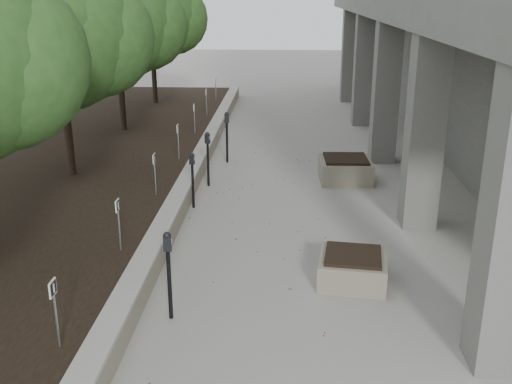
% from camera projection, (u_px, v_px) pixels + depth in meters
% --- Properties ---
extents(retaining_wall, '(0.39, 26.00, 0.50)m').
position_uv_depth(retaining_wall, '(196.00, 170.00, 15.71)').
color(retaining_wall, gray).
rests_on(retaining_wall, ground).
extents(planting_bed, '(7.00, 26.00, 0.40)m').
position_uv_depth(planting_bed, '(60.00, 169.00, 15.90)').
color(planting_bed, black).
rests_on(planting_bed, ground).
extents(crabapple_tree_3, '(4.60, 4.00, 5.44)m').
position_uv_depth(crabapple_tree_3, '(61.00, 64.00, 13.97)').
color(crabapple_tree_3, '#264F1E').
rests_on(crabapple_tree_3, planting_bed).
extents(crabapple_tree_4, '(4.60, 4.00, 5.44)m').
position_uv_depth(crabapple_tree_4, '(118.00, 45.00, 18.69)').
color(crabapple_tree_4, '#264F1E').
rests_on(crabapple_tree_4, planting_bed).
extents(crabapple_tree_5, '(4.60, 4.00, 5.44)m').
position_uv_depth(crabapple_tree_5, '(152.00, 34.00, 23.41)').
color(crabapple_tree_5, '#264F1E').
rests_on(crabapple_tree_5, planting_bed).
extents(parking_sign_2, '(0.04, 0.22, 0.96)m').
position_uv_depth(parking_sign_2, '(56.00, 314.00, 7.50)').
color(parking_sign_2, black).
rests_on(parking_sign_2, planting_bed).
extents(parking_sign_3, '(0.04, 0.22, 0.96)m').
position_uv_depth(parking_sign_3, '(119.00, 225.00, 10.33)').
color(parking_sign_3, black).
rests_on(parking_sign_3, planting_bed).
extents(parking_sign_4, '(0.04, 0.22, 0.96)m').
position_uv_depth(parking_sign_4, '(155.00, 175.00, 13.17)').
color(parking_sign_4, black).
rests_on(parking_sign_4, planting_bed).
extents(parking_sign_5, '(0.04, 0.22, 0.96)m').
position_uv_depth(parking_sign_5, '(178.00, 142.00, 16.00)').
color(parking_sign_5, black).
rests_on(parking_sign_5, planting_bed).
extents(parking_sign_6, '(0.04, 0.22, 0.96)m').
position_uv_depth(parking_sign_6, '(195.00, 119.00, 18.84)').
color(parking_sign_6, black).
rests_on(parking_sign_6, planting_bed).
extents(parking_sign_7, '(0.04, 0.22, 0.96)m').
position_uv_depth(parking_sign_7, '(207.00, 102.00, 21.67)').
color(parking_sign_7, black).
rests_on(parking_sign_7, planting_bed).
extents(parking_sign_8, '(0.04, 0.22, 0.96)m').
position_uv_depth(parking_sign_8, '(216.00, 89.00, 24.50)').
color(parking_sign_8, black).
rests_on(parking_sign_8, planting_bed).
extents(parking_meter_2, '(0.16, 0.12, 1.44)m').
position_uv_depth(parking_meter_2, '(169.00, 276.00, 8.85)').
color(parking_meter_2, black).
rests_on(parking_meter_2, ground).
extents(parking_meter_3, '(0.15, 0.12, 1.33)m').
position_uv_depth(parking_meter_3, '(193.00, 180.00, 13.47)').
color(parking_meter_3, black).
rests_on(parking_meter_3, ground).
extents(parking_meter_4, '(0.16, 0.14, 1.43)m').
position_uv_depth(parking_meter_4, '(208.00, 159.00, 14.97)').
color(parking_meter_4, black).
rests_on(parking_meter_4, ground).
extents(parking_meter_5, '(0.17, 0.14, 1.50)m').
position_uv_depth(parking_meter_5, '(227.00, 137.00, 17.04)').
color(parking_meter_5, black).
rests_on(parking_meter_5, ground).
extents(planter_front, '(1.27, 1.27, 0.53)m').
position_uv_depth(planter_front, '(352.00, 268.00, 10.13)').
color(planter_front, gray).
rests_on(planter_front, ground).
extents(planter_back, '(1.36, 1.36, 0.62)m').
position_uv_depth(planter_back, '(345.00, 169.00, 15.57)').
color(planter_back, gray).
rests_on(planter_back, ground).
extents(berry_scatter, '(3.30, 14.10, 0.02)m').
position_uv_depth(berry_scatter, '(252.00, 239.00, 11.93)').
color(berry_scatter, maroon).
rests_on(berry_scatter, ground).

